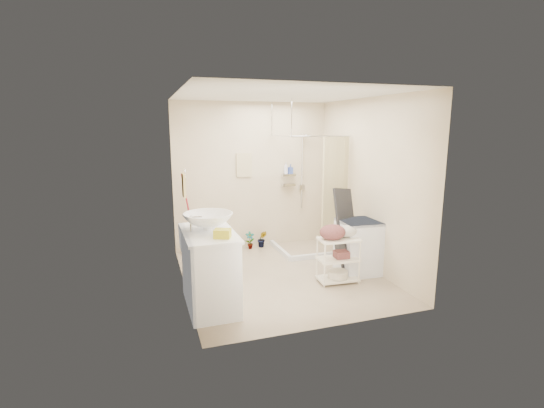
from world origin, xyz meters
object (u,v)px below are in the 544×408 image
Objects in this scene: laundry_rack at (338,256)px; vanity at (210,269)px; toilet at (206,250)px; washing_machine at (358,247)px.

vanity is at bearing -170.23° from laundry_rack.
toilet is 1.92m from laundry_rack.
vanity reaches higher than laundry_rack.
laundry_rack is at bearing -115.81° from toilet.
washing_machine reaches higher than laundry_rack.
toilet reaches higher than laundry_rack.
washing_machine is at bearing 10.37° from vanity.
washing_machine is (2.18, -0.61, 0.02)m from toilet.
vanity is 2.34m from washing_machine.
washing_machine is (2.30, 0.44, -0.07)m from vanity.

